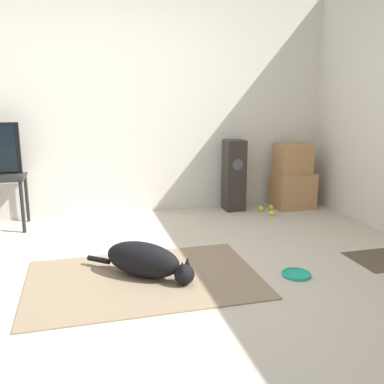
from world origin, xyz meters
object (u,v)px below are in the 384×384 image
object	(u,v)px
floor_speaker	(234,175)
tennis_ball_by_boxes	(272,213)
cardboard_box_lower	(293,190)
dog	(146,261)
cardboard_box_upper	(293,159)
tennis_ball_near_speaker	(261,209)
tennis_ball_loose_on_carpet	(271,207)
frisbee	(296,274)

from	to	relation	value
floor_speaker	tennis_ball_by_boxes	bearing A→B (deg)	-47.98
tennis_ball_by_boxes	floor_speaker	bearing A→B (deg)	132.02
cardboard_box_lower	tennis_ball_by_boxes	xyz separation A→B (m)	(-0.41, -0.29, -0.18)
dog	floor_speaker	xyz separation A→B (m)	(1.34, 1.71, 0.28)
cardboard_box_upper	tennis_ball_near_speaker	bearing A→B (deg)	-169.51
cardboard_box_lower	tennis_ball_loose_on_carpet	world-z (taller)	cardboard_box_lower
frisbee	floor_speaker	size ratio (longest dim) A/B	0.27
floor_speaker	tennis_ball_by_boxes	xyz separation A→B (m)	(0.34, -0.37, -0.39)
tennis_ball_near_speaker	dog	bearing A→B (deg)	-136.49
cardboard_box_upper	tennis_ball_by_boxes	bearing A→B (deg)	-142.88
dog	tennis_ball_near_speaker	xyz separation A→B (m)	(1.63, 1.55, -0.11)
tennis_ball_by_boxes	tennis_ball_loose_on_carpet	xyz separation A→B (m)	(0.10, 0.24, 0.00)
dog	cardboard_box_upper	bearing A→B (deg)	38.25
frisbee	tennis_ball_by_boxes	xyz separation A→B (m)	(0.54, 1.60, 0.02)
cardboard_box_lower	tennis_ball_by_boxes	bearing A→B (deg)	-144.46
dog	cardboard_box_upper	distance (m)	2.67
tennis_ball_loose_on_carpet	tennis_ball_by_boxes	bearing A→B (deg)	-112.81
cardboard_box_upper	tennis_ball_by_boxes	xyz separation A→B (m)	(-0.39, -0.30, -0.58)
dog	cardboard_box_lower	world-z (taller)	cardboard_box_lower
dog	frisbee	size ratio (longest dim) A/B	3.35
cardboard_box_lower	tennis_ball_near_speaker	size ratio (longest dim) A/B	7.15
frisbee	tennis_ball_loose_on_carpet	world-z (taller)	tennis_ball_loose_on_carpet
dog	tennis_ball_near_speaker	bearing A→B (deg)	43.51
dog	tennis_ball_near_speaker	distance (m)	2.25
floor_speaker	cardboard_box_upper	bearing A→B (deg)	-6.22
cardboard_box_upper	cardboard_box_lower	bearing A→B (deg)	-12.83
floor_speaker	tennis_ball_loose_on_carpet	distance (m)	0.60
tennis_ball_near_speaker	tennis_ball_loose_on_carpet	bearing A→B (deg)	9.11
dog	tennis_ball_by_boxes	size ratio (longest dim) A/B	11.48
dog	floor_speaker	world-z (taller)	floor_speaker
floor_speaker	frisbee	bearing A→B (deg)	-95.94
dog	tennis_ball_loose_on_carpet	world-z (taller)	dog
dog	tennis_ball_loose_on_carpet	xyz separation A→B (m)	(1.78, 1.57, -0.11)
cardboard_box_lower	floor_speaker	distance (m)	0.78
tennis_ball_near_speaker	tennis_ball_loose_on_carpet	size ratio (longest dim) A/B	1.00
cardboard_box_upper	floor_speaker	distance (m)	0.75
cardboard_box_lower	tennis_ball_loose_on_carpet	bearing A→B (deg)	-170.18
cardboard_box_lower	floor_speaker	bearing A→B (deg)	173.62
frisbee	dog	bearing A→B (deg)	167.03
frisbee	floor_speaker	bearing A→B (deg)	84.06
frisbee	tennis_ball_near_speaker	size ratio (longest dim) A/B	3.42
tennis_ball_near_speaker	tennis_ball_loose_on_carpet	xyz separation A→B (m)	(0.14, 0.02, 0.00)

